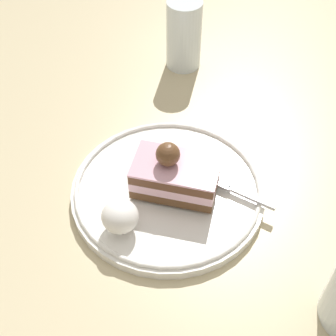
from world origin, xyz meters
TOP-DOWN VIEW (x-y plane):
  - ground_plane at (0.00, 0.00)m, footprint 2.40×2.40m
  - dessert_plate at (0.00, -0.00)m, footprint 0.25×0.25m
  - cake_slice at (-0.01, -0.00)m, footprint 0.11×0.07m
  - whipped_cream_dollop at (0.04, 0.08)m, footprint 0.04×0.04m
  - fork at (-0.08, -0.01)m, footprint 0.11×0.04m
  - drink_glass_far at (0.05, -0.28)m, footprint 0.06×0.06m

SIDE VIEW (x-z plane):
  - ground_plane at x=0.00m, z-range 0.00..0.00m
  - dessert_plate at x=0.00m, z-range 0.00..0.02m
  - fork at x=-0.08m, z-range 0.02..0.02m
  - whipped_cream_dollop at x=0.04m, z-range 0.02..0.06m
  - cake_slice at x=-0.01m, z-range 0.01..0.08m
  - drink_glass_far at x=0.05m, z-range -0.01..0.11m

